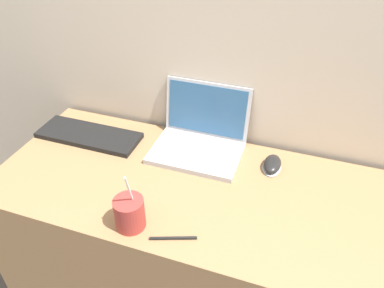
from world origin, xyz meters
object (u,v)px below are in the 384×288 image
(external_keyboard, at_px, (89,135))
(pen, at_px, (172,238))
(drink_cup, at_px, (130,213))
(computer_mouse, at_px, (272,164))
(laptop, at_px, (200,137))

(external_keyboard, height_order, pen, external_keyboard)
(drink_cup, xyz_separation_m, computer_mouse, (0.35, 0.40, -0.04))
(external_keyboard, bearing_deg, drink_cup, -44.48)
(laptop, height_order, pen, laptop)
(drink_cup, bearing_deg, computer_mouse, 48.64)
(pen, bearing_deg, drink_cup, 176.21)
(computer_mouse, bearing_deg, external_keyboard, -176.15)
(laptop, distance_m, computer_mouse, 0.28)
(laptop, bearing_deg, computer_mouse, -5.90)
(pen, bearing_deg, laptop, 97.66)
(drink_cup, xyz_separation_m, external_keyboard, (-0.36, 0.35, -0.04))
(laptop, bearing_deg, drink_cup, -99.94)
(drink_cup, height_order, pen, drink_cup)
(computer_mouse, height_order, pen, computer_mouse)
(laptop, bearing_deg, external_keyboard, -170.00)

